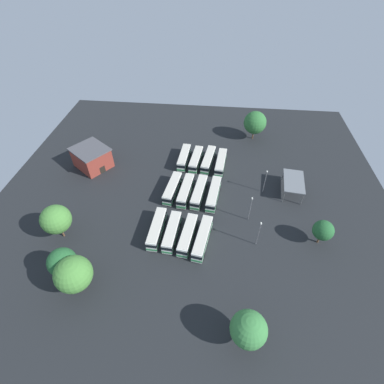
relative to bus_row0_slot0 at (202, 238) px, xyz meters
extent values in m
plane|color=black|center=(15.44, 3.90, -1.77)|extent=(107.45, 107.45, 0.00)
cube|color=silver|center=(-0.01, 0.00, -0.02)|extent=(11.89, 4.25, 2.91)
cube|color=beige|center=(-0.01, 0.00, 1.50)|extent=(11.40, 3.98, 0.14)
cube|color=black|center=(-0.01, 0.00, 0.44)|extent=(11.96, 4.29, 0.93)
cube|color=#2D8C4C|center=(-0.01, 0.00, -0.83)|extent=(11.96, 4.29, 0.58)
cube|color=black|center=(5.76, -0.91, 0.54)|extent=(0.37, 2.00, 1.07)
cylinder|color=black|center=(3.74, 0.55, -1.27)|extent=(1.03, 0.45, 1.00)
cylinder|color=black|center=(3.39, -1.68, -1.27)|extent=(1.03, 0.45, 1.00)
cylinder|color=black|center=(-3.40, 1.68, -1.27)|extent=(1.03, 0.45, 1.00)
cylinder|color=black|center=(-3.75, -0.55, -1.27)|extent=(1.03, 0.45, 1.00)
cube|color=silver|center=(0.57, 3.51, -0.02)|extent=(11.18, 3.88, 2.91)
cube|color=beige|center=(0.57, 3.51, 1.50)|extent=(10.72, 3.63, 0.14)
cube|color=black|center=(0.57, 3.51, 0.44)|extent=(11.24, 3.93, 0.93)
cube|color=#2D8C4C|center=(0.57, 3.51, -0.83)|extent=(11.24, 3.93, 0.58)
cube|color=black|center=(6.01, 2.79, 0.54)|extent=(0.33, 2.00, 1.07)
cylinder|color=black|center=(4.08, 4.18, -1.27)|extent=(1.03, 0.43, 1.00)
cylinder|color=black|center=(3.78, 1.94, -1.27)|extent=(1.03, 0.43, 1.00)
cylinder|color=black|center=(-2.65, 5.08, -1.27)|extent=(1.03, 0.43, 1.00)
cylinder|color=black|center=(-2.95, 2.84, -1.27)|extent=(1.03, 0.43, 1.00)
cube|color=silver|center=(1.12, 7.32, -0.02)|extent=(10.84, 3.23, 2.91)
cube|color=beige|center=(1.12, 7.32, 1.50)|extent=(10.40, 3.01, 0.14)
cube|color=black|center=(1.12, 7.32, 0.44)|extent=(10.89, 3.27, 0.93)
cube|color=#2D8C4C|center=(1.12, 7.32, -0.83)|extent=(10.89, 3.27, 0.58)
cube|color=black|center=(6.46, 6.92, 0.54)|extent=(0.21, 2.01, 1.07)
cylinder|color=black|center=(4.51, 8.20, -1.27)|extent=(1.02, 0.37, 1.00)
cylinder|color=black|center=(4.34, 5.95, -1.27)|extent=(1.02, 0.37, 1.00)
cylinder|color=black|center=(-2.10, 8.69, -1.27)|extent=(1.02, 0.37, 1.00)
cylinder|color=black|center=(-2.27, 6.43, -1.27)|extent=(1.02, 0.37, 1.00)
cube|color=silver|center=(1.72, 11.03, -0.02)|extent=(11.26, 2.99, 2.91)
cube|color=beige|center=(1.72, 11.03, 1.50)|extent=(10.80, 2.77, 0.14)
cube|color=black|center=(1.72, 11.03, 0.44)|extent=(11.32, 3.03, 0.93)
cube|color=#2D8C4C|center=(1.72, 11.03, -0.83)|extent=(11.32, 3.03, 0.58)
cube|color=black|center=(7.30, 10.76, 0.54)|extent=(0.16, 2.01, 1.07)
cylinder|color=black|center=(5.22, 11.99, -1.27)|extent=(1.01, 0.35, 1.00)
cylinder|color=black|center=(5.12, 9.74, -1.27)|extent=(1.01, 0.35, 1.00)
cylinder|color=black|center=(-1.68, 12.33, -1.27)|extent=(1.01, 0.35, 1.00)
cylinder|color=black|center=(-1.79, 10.07, -1.27)|extent=(1.01, 0.35, 1.00)
cube|color=silver|center=(15.03, -1.92, -0.02)|extent=(11.78, 3.84, 2.91)
cube|color=beige|center=(15.03, -1.92, 1.50)|extent=(11.29, 3.59, 0.14)
cube|color=black|center=(15.03, -1.92, 0.44)|extent=(11.84, 3.88, 0.93)
cube|color=#2D8C4C|center=(15.03, -1.92, -0.83)|extent=(11.84, 3.88, 0.58)
cube|color=black|center=(20.78, -2.62, 0.54)|extent=(0.30, 2.01, 1.07)
cylinder|color=black|center=(18.72, -1.23, -1.27)|extent=(1.03, 0.42, 1.00)
cylinder|color=black|center=(18.45, -3.47, -1.27)|extent=(1.03, 0.42, 1.00)
cylinder|color=black|center=(11.61, -0.36, -1.27)|extent=(1.03, 0.42, 1.00)
cylinder|color=black|center=(11.33, -2.60, -1.27)|extent=(1.03, 0.42, 1.00)
cube|color=silver|center=(15.36, 2.04, -0.02)|extent=(11.55, 3.97, 2.91)
cube|color=beige|center=(15.36, 2.04, 1.50)|extent=(11.07, 3.71, 0.14)
cube|color=black|center=(15.36, 2.04, 0.44)|extent=(11.61, 4.01, 0.93)
cube|color=#2D8C4C|center=(15.36, 2.04, -0.83)|extent=(11.61, 4.01, 0.58)
cube|color=black|center=(20.98, 1.28, 0.54)|extent=(0.33, 2.00, 1.07)
cylinder|color=black|center=(18.99, 2.69, -1.27)|extent=(1.03, 0.43, 1.00)
cylinder|color=black|center=(18.68, 0.45, -1.27)|extent=(1.03, 0.43, 1.00)
cylinder|color=black|center=(12.04, 3.64, -1.27)|extent=(1.03, 0.43, 1.00)
cylinder|color=black|center=(11.73, 1.40, -1.27)|extent=(1.03, 0.43, 1.00)
cube|color=silver|center=(15.54, 5.71, -0.02)|extent=(11.51, 3.74, 2.91)
cube|color=beige|center=(15.54, 5.71, 1.50)|extent=(11.03, 3.49, 0.14)
cube|color=black|center=(15.54, 5.71, 0.44)|extent=(11.57, 3.78, 0.93)
cube|color=#2D8C4C|center=(15.54, 5.71, -0.83)|extent=(11.57, 3.78, 0.58)
cube|color=black|center=(21.16, 5.07, 0.54)|extent=(0.29, 2.01, 1.07)
cylinder|color=black|center=(19.15, 6.44, -1.27)|extent=(1.03, 0.41, 1.00)
cylinder|color=black|center=(18.89, 4.19, -1.27)|extent=(1.03, 0.41, 1.00)
cylinder|color=black|center=(12.19, 7.24, -1.27)|extent=(1.03, 0.41, 1.00)
cylinder|color=black|center=(11.93, 4.99, -1.27)|extent=(1.03, 0.41, 1.00)
cube|color=silver|center=(16.13, 9.44, -0.02)|extent=(11.22, 3.99, 2.91)
cube|color=beige|center=(16.13, 9.44, 1.50)|extent=(10.75, 3.73, 0.14)
cube|color=black|center=(16.13, 9.44, 0.44)|extent=(11.28, 4.03, 0.93)
cube|color=#2D8C4C|center=(16.13, 9.44, -0.83)|extent=(11.28, 4.03, 0.58)
cube|color=black|center=(21.58, 8.66, 0.54)|extent=(0.34, 2.00, 1.07)
cylinder|color=black|center=(19.66, 10.08, -1.27)|extent=(1.03, 0.44, 1.00)
cylinder|color=black|center=(19.34, 7.84, -1.27)|extent=(1.03, 0.44, 1.00)
cylinder|color=black|center=(12.92, 11.04, -1.27)|extent=(1.03, 0.44, 1.00)
cylinder|color=black|center=(12.60, 8.80, -1.27)|extent=(1.03, 0.44, 1.00)
cube|color=silver|center=(29.04, -3.48, -0.02)|extent=(11.18, 3.55, 2.91)
cube|color=beige|center=(29.04, -3.48, 1.50)|extent=(10.72, 3.31, 0.14)
cube|color=black|center=(29.04, -3.48, 0.44)|extent=(11.24, 3.59, 0.93)
cube|color=#2D8C4C|center=(29.04, -3.48, -0.83)|extent=(11.24, 3.59, 0.58)
cube|color=black|center=(34.51, -4.04, 0.54)|extent=(0.26, 2.01, 1.07)
cylinder|color=black|center=(32.54, -2.70, -1.27)|extent=(1.03, 0.40, 1.00)
cylinder|color=black|center=(32.31, -4.95, -1.27)|extent=(1.03, 0.40, 1.00)
cylinder|color=black|center=(25.76, -2.02, -1.27)|extent=(1.03, 0.40, 1.00)
cylinder|color=black|center=(25.53, -4.27, -1.27)|extent=(1.03, 0.40, 1.00)
cube|color=silver|center=(30.04, 0.36, -0.02)|extent=(11.57, 4.14, 2.91)
cube|color=beige|center=(30.04, 0.36, 1.50)|extent=(11.10, 3.87, 0.14)
cube|color=black|center=(30.04, 0.36, 0.44)|extent=(11.64, 4.18, 0.93)
cube|color=#2D8C4C|center=(30.04, 0.36, -0.83)|extent=(11.64, 4.18, 0.58)
cube|color=black|center=(35.65, -0.50, 0.54)|extent=(0.36, 2.00, 1.07)
cylinder|color=black|center=(33.68, 0.95, -1.27)|extent=(1.03, 0.45, 1.00)
cylinder|color=black|center=(33.34, -1.29, -1.27)|extent=(1.03, 0.45, 1.00)
cylinder|color=black|center=(26.73, 2.01, -1.27)|extent=(1.03, 0.45, 1.00)
cylinder|color=black|center=(26.39, -0.23, -1.27)|extent=(1.03, 0.45, 1.00)
cube|color=silver|center=(29.82, 4.18, -0.02)|extent=(10.90, 3.68, 2.91)
cube|color=beige|center=(29.82, 4.18, 1.50)|extent=(10.46, 3.43, 0.14)
cube|color=black|center=(29.82, 4.18, 0.44)|extent=(10.96, 3.72, 0.93)
cube|color=#2D8C4C|center=(29.82, 4.18, -0.83)|extent=(10.96, 3.72, 0.58)
cube|color=black|center=(35.14, 3.56, 0.54)|extent=(0.29, 2.01, 1.07)
cylinder|color=black|center=(33.24, 4.92, -1.27)|extent=(1.03, 0.41, 1.00)
cylinder|color=black|center=(32.98, 2.67, -1.27)|extent=(1.03, 0.41, 1.00)
cylinder|color=black|center=(26.66, 5.68, -1.27)|extent=(1.03, 0.41, 1.00)
cylinder|color=black|center=(26.40, 3.44, -1.27)|extent=(1.03, 0.41, 1.00)
cube|color=silver|center=(30.48, 7.97, -0.02)|extent=(10.89, 3.15, 2.91)
cube|color=beige|center=(30.48, 7.97, 1.50)|extent=(10.45, 2.93, 0.14)
cube|color=black|center=(30.48, 7.97, 0.44)|extent=(10.95, 3.20, 0.93)
cube|color=#2D8C4C|center=(30.48, 7.97, -0.83)|extent=(10.95, 3.20, 0.58)
cube|color=black|center=(35.86, 7.61, 0.54)|extent=(0.19, 2.01, 1.07)
cylinder|color=black|center=(33.88, 8.87, -1.27)|extent=(1.02, 0.36, 1.00)
cylinder|color=black|center=(33.74, 6.62, -1.27)|extent=(1.02, 0.36, 1.00)
cylinder|color=black|center=(27.23, 9.31, -1.27)|extent=(1.02, 0.36, 1.00)
cylinder|color=black|center=(27.08, 7.06, -1.27)|extent=(1.02, 0.36, 1.00)
cube|color=maroon|center=(25.71, 35.48, 1.24)|extent=(12.52, 12.75, 6.02)
cube|color=#4C4C51|center=(25.71, 35.48, 4.43)|extent=(13.27, 13.52, 0.36)
cube|color=black|center=(22.83, 31.62, -0.67)|extent=(1.48, 1.12, 2.20)
cube|color=slate|center=(19.85, -23.38, 2.22)|extent=(10.26, 6.46, 0.20)
cylinder|color=#59595B|center=(24.65, -21.51, 0.17)|extent=(0.20, 0.20, 3.89)
cylinder|color=#59595B|center=(24.10, -26.27, 0.17)|extent=(0.20, 0.20, 3.89)
cylinder|color=#59595B|center=(15.60, -20.48, 0.17)|extent=(0.20, 0.20, 3.89)
cylinder|color=#59595B|center=(15.05, -25.24, 0.17)|extent=(0.20, 0.20, 3.89)
cylinder|color=slate|center=(19.11, -15.55, 1.76)|extent=(0.16, 0.16, 7.07)
cube|color=silver|center=(19.11, -15.55, 5.48)|extent=(0.56, 0.28, 0.20)
cylinder|color=slate|center=(0.76, -12.51, 1.92)|extent=(0.16, 0.16, 7.39)
cube|color=silver|center=(0.76, -12.51, 5.79)|extent=(0.56, 0.28, 0.20)
cylinder|color=slate|center=(8.29, -11.03, 1.91)|extent=(0.16, 0.16, 7.37)
cube|color=silver|center=(8.29, -11.03, 5.78)|extent=(0.56, 0.28, 0.20)
cylinder|color=brown|center=(-11.66, 27.19, -0.10)|extent=(0.44, 0.44, 3.35)
sphere|color=#235B2D|center=(-11.66, 27.19, 4.02)|extent=(5.73, 5.73, 5.73)
cylinder|color=brown|center=(2.84, -26.99, -0.59)|extent=(0.44, 0.44, 2.38)
sphere|color=#235B2D|center=(2.84, -26.99, 2.60)|extent=(4.70, 4.70, 4.70)
cylinder|color=brown|center=(-20.73, -9.12, -0.49)|extent=(0.44, 0.44, 2.57)
sphere|color=#387A3D|center=(-20.73, -9.12, 3.51)|extent=(6.38, 6.38, 6.38)
cylinder|color=brown|center=(46.29, -14.22, -0.30)|extent=(0.44, 0.44, 2.95)
sphere|color=#2D6B33|center=(46.29, -14.22, 4.38)|extent=(7.54, 7.54, 7.54)
cylinder|color=brown|center=(-14.11, 23.79, -0.34)|extent=(0.44, 0.44, 2.87)
sphere|color=#478438|center=(-14.11, 23.79, 4.18)|extent=(7.26, 7.26, 7.26)
cylinder|color=brown|center=(-1.29, 33.25, -0.22)|extent=(0.44, 0.44, 3.11)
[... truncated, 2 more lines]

